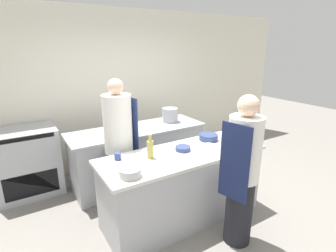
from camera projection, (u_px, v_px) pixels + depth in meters
ground_plane at (182, 216)px, 3.48m from camera, size 16.00×16.00×0.00m
wall_back at (117, 89)px, 4.79m from camera, size 8.00×0.06×2.80m
prep_counter at (182, 186)px, 3.34m from camera, size 2.09×0.77×0.91m
pass_counter at (139, 155)px, 4.27m from camera, size 2.18×0.74×0.91m
oven_range at (27, 162)px, 3.92m from camera, size 0.88×0.69×1.01m
chef_at_prep_near at (242, 173)px, 2.81m from camera, size 0.40×0.38×1.71m
chef_at_stove at (119, 146)px, 3.46m from camera, size 0.42×0.41×1.79m
bottle_olive_oil at (225, 136)px, 3.41m from camera, size 0.08×0.08×0.31m
bottle_vinegar at (150, 149)px, 3.03m from camera, size 0.08×0.08×0.29m
bottle_wine at (249, 139)px, 3.40m from camera, size 0.08×0.08×0.24m
bowl_mixing_large at (130, 172)px, 2.61m from camera, size 0.22×0.22×0.09m
bowl_prep_small at (183, 148)px, 3.26m from camera, size 0.19×0.19×0.05m
bowl_ceramic_blue at (238, 140)px, 3.55m from camera, size 0.17×0.17×0.07m
bowl_wooden_salad at (208, 137)px, 3.62m from camera, size 0.26×0.26×0.08m
cup at (118, 156)px, 3.00m from camera, size 0.08×0.08×0.08m
cutting_board at (206, 148)px, 3.33m from camera, size 0.35×0.27×0.01m
stockpot at (170, 115)px, 4.47m from camera, size 0.27×0.27×0.24m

